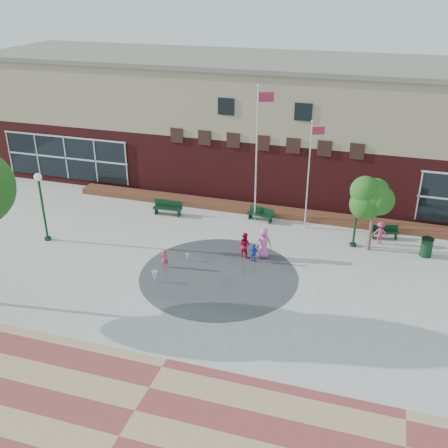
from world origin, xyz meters
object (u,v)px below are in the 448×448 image
(trash_can, at_px, (427,247))
(flagpole_right, at_px, (309,170))
(bench_left, at_px, (168,211))
(child_splash, at_px, (164,258))
(flagpole_left, at_px, (257,148))

(trash_can, bearing_deg, flagpole_right, 166.81)
(bench_left, bearing_deg, child_splash, -69.96)
(child_splash, bearing_deg, flagpole_right, -176.05)
(flagpole_left, distance_m, trash_can, 11.44)
(bench_left, height_order, child_splash, child_splash)
(flagpole_right, bearing_deg, flagpole_left, 152.80)
(flagpole_right, xyz_separation_m, bench_left, (-9.07, -0.77, -3.54))
(flagpole_left, xyz_separation_m, child_splash, (-3.20, -7.51, -4.29))
(flagpole_right, relative_size, bench_left, 3.53)
(flagpole_left, bearing_deg, flagpole_right, -22.94)
(trash_can, relative_size, child_splash, 1.01)
(flagpole_right, relative_size, trash_can, 6.10)
(flagpole_left, relative_size, bench_left, 4.46)
(flagpole_right, distance_m, trash_can, 8.01)
(child_splash, bearing_deg, flagpole_left, -157.12)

